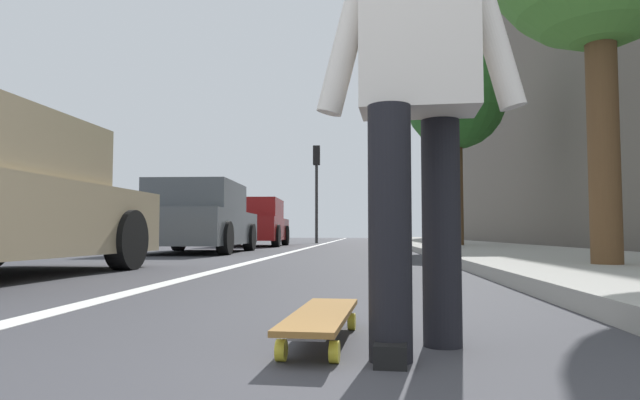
{
  "coord_description": "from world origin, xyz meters",
  "views": [
    {
      "loc": [
        -0.45,
        -0.39,
        0.4
      ],
      "look_at": [
        10.09,
        0.47,
        1.05
      ],
      "focal_mm": 30.96,
      "sensor_mm": 36.0,
      "label": 1
    }
  ],
  "objects_px": {
    "traffic_light": "(317,175)",
    "parked_car_far": "(255,223)",
    "parked_car_mid": "(199,219)",
    "street_tree_mid": "(455,101)",
    "skateboard": "(321,318)",
    "skater_person": "(417,79)"
  },
  "relations": [
    {
      "from": "traffic_light",
      "to": "parked_car_far",
      "type": "bearing_deg",
      "value": 164.08
    },
    {
      "from": "parked_car_mid",
      "to": "street_tree_mid",
      "type": "relative_size",
      "value": 0.84
    },
    {
      "from": "skateboard",
      "to": "street_tree_mid",
      "type": "relative_size",
      "value": 0.17
    },
    {
      "from": "traffic_light",
      "to": "street_tree_mid",
      "type": "relative_size",
      "value": 0.8
    },
    {
      "from": "skater_person",
      "to": "traffic_light",
      "type": "height_order",
      "value": "traffic_light"
    },
    {
      "from": "parked_car_far",
      "to": "street_tree_mid",
      "type": "relative_size",
      "value": 0.84
    },
    {
      "from": "skater_person",
      "to": "parked_car_far",
      "type": "distance_m",
      "value": 15.89
    },
    {
      "from": "traffic_light",
      "to": "skateboard",
      "type": "bearing_deg",
      "value": -174.9
    },
    {
      "from": "skateboard",
      "to": "parked_car_far",
      "type": "relative_size",
      "value": 0.2
    },
    {
      "from": "skateboard",
      "to": "street_tree_mid",
      "type": "xyz_separation_m",
      "value": [
        11.84,
        -2.44,
        3.63
      ]
    },
    {
      "from": "skateboard",
      "to": "parked_car_mid",
      "type": "distance_m",
      "value": 9.97
    },
    {
      "from": "skater_person",
      "to": "parked_car_far",
      "type": "bearing_deg",
      "value": 13.41
    },
    {
      "from": "parked_car_far",
      "to": "parked_car_mid",
      "type": "bearing_deg",
      "value": 179.88
    },
    {
      "from": "parked_car_mid",
      "to": "parked_car_far",
      "type": "height_order",
      "value": "parked_car_far"
    },
    {
      "from": "parked_car_far",
      "to": "traffic_light",
      "type": "distance_m",
      "value": 5.85
    },
    {
      "from": "traffic_light",
      "to": "street_tree_mid",
      "type": "distance_m",
      "value": 9.76
    },
    {
      "from": "skater_person",
      "to": "skateboard",
      "type": "bearing_deg",
      "value": 66.71
    },
    {
      "from": "skater_person",
      "to": "parked_car_mid",
      "type": "distance_m",
      "value": 10.21
    },
    {
      "from": "parked_car_far",
      "to": "street_tree_mid",
      "type": "xyz_separation_m",
      "value": [
        -3.46,
        -5.77,
        3.0
      ]
    },
    {
      "from": "parked_car_mid",
      "to": "traffic_light",
      "type": "relative_size",
      "value": 1.04
    },
    {
      "from": "parked_car_mid",
      "to": "street_tree_mid",
      "type": "bearing_deg",
      "value": -66.81
    },
    {
      "from": "skateboard",
      "to": "skater_person",
      "type": "xyz_separation_m",
      "value": [
        -0.15,
        -0.35,
        0.84
      ]
    }
  ]
}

